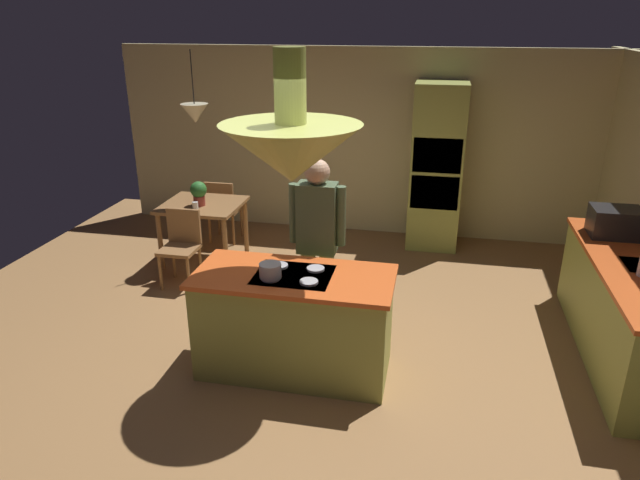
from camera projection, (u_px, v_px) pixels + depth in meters
The scene contains 15 objects.
ground at pixel (301, 355), 5.26m from camera, with size 8.16×8.16×0.00m, color #9E7042.
wall_back at pixel (358, 142), 7.93m from camera, with size 6.80×0.10×2.55m, color beige.
kitchen_island at pixel (294, 322), 4.90m from camera, with size 1.68×0.79×0.93m.
counter_run_right at pixel (625, 310), 5.09m from camera, with size 0.73×2.41×0.91m.
oven_tower at pixel (436, 167), 7.42m from camera, with size 0.66×0.62×2.16m.
dining_table at pixel (203, 212), 7.07m from camera, with size 0.95×0.87×0.76m.
person_at_island at pixel (317, 237), 5.30m from camera, with size 0.53×0.23×1.74m.
range_hood at pixel (291, 150), 4.35m from camera, with size 1.10×1.10×1.00m.
pendant_light_over_table at pixel (195, 113), 6.62m from camera, with size 0.32×0.32×0.82m.
chair_facing_island at pixel (181, 242), 6.53m from camera, with size 0.40×0.40×0.87m.
chair_by_back_wall at pixel (223, 207), 7.72m from camera, with size 0.40×0.40×0.87m.
potted_plant_on_table at pixel (199, 192), 6.90m from camera, with size 0.20×0.20×0.30m.
cup_on_table at pixel (195, 205), 6.81m from camera, with size 0.07×0.07×0.09m, color white.
microwave_on_counter at pixel (615, 222), 5.52m from camera, with size 0.46×0.36×0.28m, color #232326.
cooking_pot_on_cooktop at pixel (270, 271), 4.62m from camera, with size 0.18×0.18×0.12m, color #B2B2B7.
Camera 1 is at (1.09, -4.36, 2.92)m, focal length 32.00 mm.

